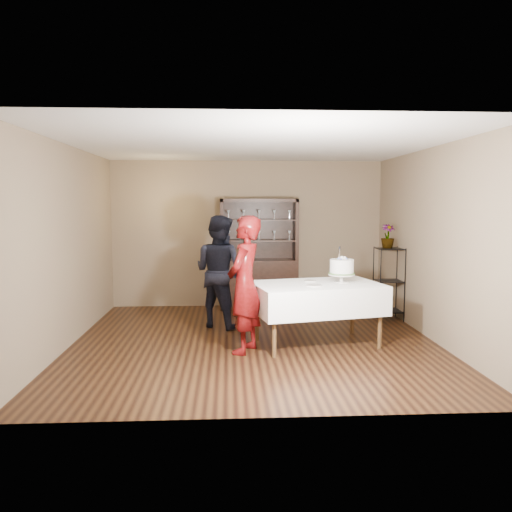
# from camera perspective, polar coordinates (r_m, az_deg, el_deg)

# --- Properties ---
(floor) EXTENTS (5.00, 5.00, 0.00)m
(floor) POSITION_cam_1_polar(r_m,az_deg,el_deg) (7.06, -0.18, -9.73)
(floor) COLOR black
(floor) RESTS_ON ground
(ceiling) EXTENTS (5.00, 5.00, 0.00)m
(ceiling) POSITION_cam_1_polar(r_m,az_deg,el_deg) (6.84, -0.19, 12.60)
(ceiling) COLOR silver
(ceiling) RESTS_ON back_wall
(back_wall) EXTENTS (5.00, 0.02, 2.70)m
(back_wall) POSITION_cam_1_polar(r_m,az_deg,el_deg) (9.31, -0.99, 2.53)
(back_wall) COLOR #755F4B
(back_wall) RESTS_ON floor
(wall_left) EXTENTS (0.02, 5.00, 2.70)m
(wall_left) POSITION_cam_1_polar(r_m,az_deg,el_deg) (7.14, -20.66, 1.08)
(wall_left) COLOR #755F4B
(wall_left) RESTS_ON floor
(wall_right) EXTENTS (0.02, 5.00, 2.70)m
(wall_right) POSITION_cam_1_polar(r_m,az_deg,el_deg) (7.38, 19.59, 1.28)
(wall_right) COLOR #755F4B
(wall_right) RESTS_ON floor
(china_hutch) EXTENTS (1.40, 0.48, 2.00)m
(china_hutch) POSITION_cam_1_polar(r_m,az_deg,el_deg) (9.14, 0.33, -1.85)
(china_hutch) COLOR black
(china_hutch) RESTS_ON floor
(plant_etagere) EXTENTS (0.42, 0.42, 1.20)m
(plant_etagere) POSITION_cam_1_polar(r_m,az_deg,el_deg) (8.50, 14.93, -2.74)
(plant_etagere) COLOR black
(plant_etagere) RESTS_ON floor
(cake_table) EXTENTS (1.86, 1.36, 0.84)m
(cake_table) POSITION_cam_1_polar(r_m,az_deg,el_deg) (6.81, 6.98, -4.78)
(cake_table) COLOR white
(cake_table) RESTS_ON floor
(woman) EXTENTS (0.64, 0.76, 1.77)m
(woman) POSITION_cam_1_polar(r_m,az_deg,el_deg) (6.39, -1.30, -3.27)
(woman) COLOR #3D0705
(woman) RESTS_ON floor
(man) EXTENTS (1.07, 1.02, 1.74)m
(man) POSITION_cam_1_polar(r_m,az_deg,el_deg) (7.76, -4.24, -1.75)
(man) COLOR black
(man) RESTS_ON floor
(cake) EXTENTS (0.36, 0.36, 0.50)m
(cake) POSITION_cam_1_polar(r_m,az_deg,el_deg) (6.90, 9.77, -1.36)
(cake) COLOR silver
(cake) RESTS_ON cake_table
(plate_near) EXTENTS (0.24, 0.24, 0.01)m
(plate_near) POSITION_cam_1_polar(r_m,az_deg,el_deg) (6.56, 6.67, -3.37)
(plate_near) COLOR silver
(plate_near) RESTS_ON cake_table
(plate_far) EXTENTS (0.17, 0.17, 0.01)m
(plate_far) POSITION_cam_1_polar(r_m,az_deg,el_deg) (6.94, 6.21, -2.85)
(plate_far) COLOR silver
(plate_far) RESTS_ON cake_table
(potted_plant) EXTENTS (0.24, 0.24, 0.39)m
(potted_plant) POSITION_cam_1_polar(r_m,az_deg,el_deg) (8.43, 14.82, 2.20)
(potted_plant) COLOR #466E34
(potted_plant) RESTS_ON plant_etagere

